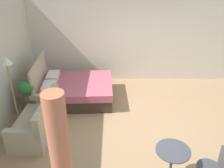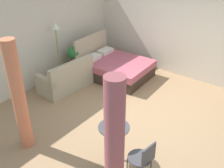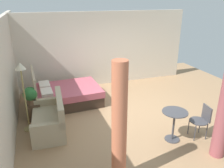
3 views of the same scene
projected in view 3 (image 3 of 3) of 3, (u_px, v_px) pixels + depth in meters
name	position (u px, v px, depth m)	size (l,w,h in m)	color
ground_plane	(132.00, 113.00, 6.75)	(8.26, 9.54, 0.02)	#9E7A56
wall_back	(5.00, 82.00, 5.26)	(8.26, 0.12, 2.76)	beige
wall_right	(105.00, 49.00, 8.57)	(0.12, 6.54, 2.76)	beige
bed	(66.00, 95.00, 7.23)	(1.63, 2.07, 1.18)	#38281E
couch	(50.00, 120.00, 5.74)	(1.56, 0.86, 0.91)	tan
nightstand	(34.00, 110.00, 6.37)	(0.46, 0.38, 0.47)	brown
potted_plant	(30.00, 95.00, 6.08)	(0.38, 0.38, 0.50)	brown
floor_lamp	(22.00, 79.00, 5.39)	(0.28, 0.28, 1.79)	#99844C
balcony_table	(174.00, 120.00, 5.28)	(0.59, 0.59, 0.76)	#3F3F44
cafe_chair_near_window	(202.00, 118.00, 5.41)	(0.49, 0.49, 0.82)	#3F3F44
curtain_right	(119.00, 127.00, 3.83)	(0.27, 0.27, 2.33)	#D1704C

